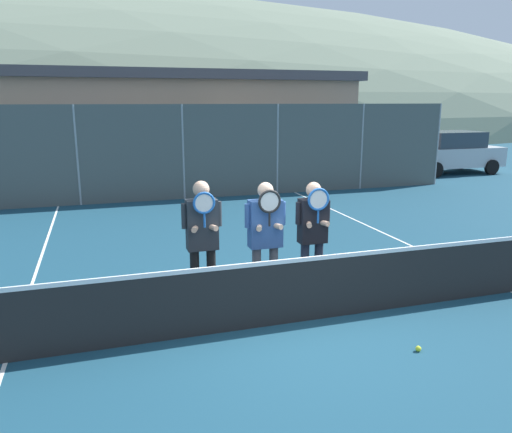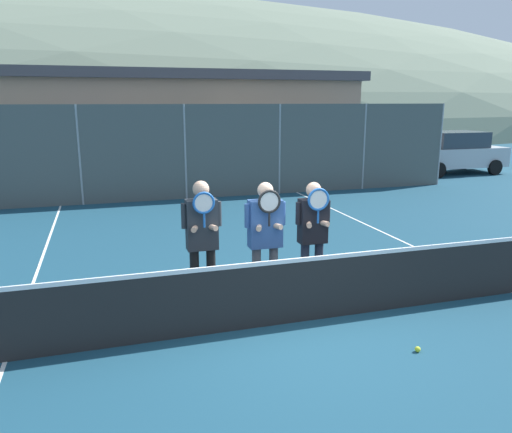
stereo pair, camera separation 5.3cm
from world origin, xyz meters
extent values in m
plane|color=navy|center=(0.00, 0.00, 0.00)|extent=(120.00, 120.00, 0.00)
ellipsoid|color=slate|center=(0.00, 58.17, 0.00)|extent=(138.82, 77.12, 26.99)
cube|color=tan|center=(0.27, 15.15, 1.83)|extent=(14.94, 5.00, 3.67)
cube|color=#4C4C51|center=(0.27, 15.15, 3.85)|extent=(15.44, 5.50, 0.36)
cylinder|color=gray|center=(-2.98, 9.03, 1.40)|extent=(0.06, 0.06, 2.81)
cylinder|color=gray|center=(0.00, 9.03, 1.40)|extent=(0.06, 0.06, 2.81)
cylinder|color=gray|center=(2.98, 9.03, 1.40)|extent=(0.06, 0.06, 2.81)
cylinder|color=gray|center=(5.95, 9.03, 1.40)|extent=(0.06, 0.06, 2.81)
cylinder|color=gray|center=(8.93, 9.03, 1.40)|extent=(0.06, 0.06, 2.81)
cube|color=#4C5451|center=(0.00, 9.03, 1.40)|extent=(17.86, 0.02, 2.81)
cube|color=black|center=(0.00, 0.00, 0.43)|extent=(9.47, 0.02, 0.85)
cube|color=white|center=(0.00, 0.00, 0.87)|extent=(9.47, 0.03, 0.06)
cube|color=white|center=(-3.59, 3.00, 0.00)|extent=(0.05, 16.00, 0.01)
cube|color=white|center=(3.59, 3.00, 0.00)|extent=(0.05, 16.00, 0.01)
cylinder|color=black|center=(-1.24, 0.81, 0.44)|extent=(0.13, 0.13, 0.89)
cylinder|color=black|center=(-1.00, 0.81, 0.44)|extent=(0.13, 0.13, 0.89)
cube|color=#282D33|center=(-1.12, 0.81, 1.24)|extent=(0.43, 0.22, 0.70)
sphere|color=tan|center=(-1.12, 0.81, 1.74)|extent=(0.23, 0.23, 0.23)
cylinder|color=#282D33|center=(-1.36, 0.81, 1.38)|extent=(0.08, 0.08, 0.35)
cylinder|color=#282D33|center=(-0.88, 0.81, 1.38)|extent=(0.08, 0.08, 0.35)
cylinder|color=tan|center=(-1.23, 0.72, 1.23)|extent=(0.16, 0.27, 0.08)
cylinder|color=tan|center=(-1.01, 0.72, 1.23)|extent=(0.16, 0.27, 0.08)
cylinder|color=#1E5BAD|center=(-1.12, 0.63, 1.35)|extent=(0.03, 0.03, 0.20)
torus|color=#1E5BAD|center=(-1.12, 0.63, 1.58)|extent=(0.30, 0.03, 0.30)
cylinder|color=silver|center=(-1.12, 0.63, 1.58)|extent=(0.25, 0.00, 0.25)
cylinder|color=#56565B|center=(-0.35, 0.74, 0.43)|extent=(0.13, 0.13, 0.86)
cylinder|color=#56565B|center=(-0.09, 0.74, 0.43)|extent=(0.13, 0.13, 0.86)
cube|color=#335693|center=(-0.22, 0.74, 1.21)|extent=(0.47, 0.22, 0.68)
sphere|color=#DBB293|center=(-0.22, 0.74, 1.69)|extent=(0.23, 0.23, 0.23)
cylinder|color=#335693|center=(-0.48, 0.74, 1.34)|extent=(0.08, 0.08, 0.34)
cylinder|color=#335693|center=(0.04, 0.74, 1.34)|extent=(0.08, 0.08, 0.34)
cylinder|color=#DBB293|center=(-0.34, 0.65, 1.19)|extent=(0.16, 0.27, 0.08)
cylinder|color=#DBB293|center=(-0.10, 0.65, 1.19)|extent=(0.16, 0.27, 0.08)
cylinder|color=black|center=(-0.22, 0.56, 1.31)|extent=(0.03, 0.03, 0.20)
torus|color=black|center=(-0.22, 0.56, 1.56)|extent=(0.33, 0.04, 0.33)
cylinder|color=silver|center=(-0.22, 0.56, 1.56)|extent=(0.27, 0.00, 0.27)
cylinder|color=#232838|center=(0.43, 0.81, 0.42)|extent=(0.13, 0.13, 0.84)
cylinder|color=#232838|center=(0.66, 0.81, 0.42)|extent=(0.13, 0.13, 0.84)
cube|color=black|center=(0.54, 0.81, 1.18)|extent=(0.41, 0.22, 0.67)
sphere|color=tan|center=(0.54, 0.81, 1.64)|extent=(0.23, 0.23, 0.23)
cylinder|color=black|center=(0.31, 0.81, 1.31)|extent=(0.08, 0.08, 0.33)
cylinder|color=black|center=(0.77, 0.81, 1.31)|extent=(0.08, 0.08, 0.33)
cylinder|color=tan|center=(0.44, 0.72, 1.16)|extent=(0.16, 0.27, 0.08)
cylinder|color=tan|center=(0.65, 0.72, 1.16)|extent=(0.16, 0.27, 0.08)
cylinder|color=#1E5BAD|center=(0.54, 0.63, 1.28)|extent=(0.03, 0.03, 0.20)
torus|color=#1E5BAD|center=(0.54, 0.63, 1.53)|extent=(0.33, 0.04, 0.33)
cylinder|color=silver|center=(0.54, 0.63, 1.53)|extent=(0.28, 0.00, 0.28)
cube|color=navy|center=(-4.63, 10.90, 0.69)|extent=(4.20, 1.86, 0.79)
cube|color=#2D3842|center=(-4.63, 10.90, 1.41)|extent=(2.31, 1.71, 0.65)
cylinder|color=black|center=(-3.26, 9.95, 0.30)|extent=(0.60, 0.16, 0.60)
cylinder|color=black|center=(-3.26, 11.85, 0.30)|extent=(0.60, 0.16, 0.60)
cube|color=silver|center=(0.65, 10.84, 0.73)|extent=(4.76, 1.89, 0.86)
cube|color=#2D3842|center=(0.65, 10.84, 1.52)|extent=(2.62, 1.74, 0.71)
cylinder|color=black|center=(2.20, 9.87, 0.30)|extent=(0.60, 0.16, 0.60)
cylinder|color=black|center=(2.20, 11.81, 0.30)|extent=(0.60, 0.16, 0.60)
cylinder|color=black|center=(-0.90, 9.87, 0.30)|extent=(0.60, 0.16, 0.60)
cylinder|color=black|center=(-0.90, 11.81, 0.30)|extent=(0.60, 0.16, 0.60)
cube|color=navy|center=(6.13, 10.92, 0.70)|extent=(4.59, 1.83, 0.80)
cube|color=#2D3842|center=(6.13, 10.92, 1.43)|extent=(2.52, 1.69, 0.66)
cylinder|color=black|center=(7.62, 9.98, 0.30)|extent=(0.60, 0.16, 0.60)
cylinder|color=black|center=(7.62, 11.86, 0.30)|extent=(0.60, 0.16, 0.60)
cylinder|color=black|center=(4.63, 9.98, 0.30)|extent=(0.60, 0.16, 0.60)
cylinder|color=black|center=(4.63, 11.86, 0.30)|extent=(0.60, 0.16, 0.60)
cube|color=#B2B7BC|center=(11.27, 11.25, 0.68)|extent=(4.09, 1.78, 0.76)
cube|color=#2D3842|center=(11.27, 11.25, 1.38)|extent=(2.25, 1.64, 0.62)
cylinder|color=black|center=(12.60, 10.34, 0.30)|extent=(0.60, 0.16, 0.60)
cylinder|color=black|center=(12.60, 12.16, 0.30)|extent=(0.60, 0.16, 0.60)
cylinder|color=black|center=(9.94, 10.34, 0.30)|extent=(0.60, 0.16, 0.60)
cylinder|color=black|center=(9.94, 12.16, 0.30)|extent=(0.60, 0.16, 0.60)
sphere|color=#CCDB33|center=(1.06, -1.19, 0.03)|extent=(0.07, 0.07, 0.07)
camera|label=1|loc=(-2.42, -5.76, 2.91)|focal=35.00mm
camera|label=2|loc=(-2.37, -5.78, 2.91)|focal=35.00mm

